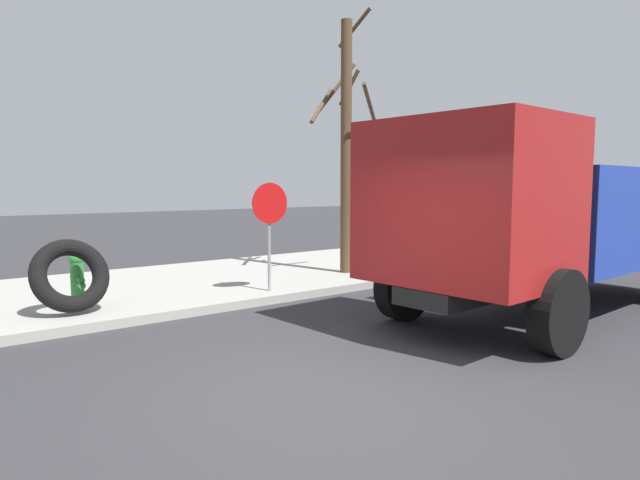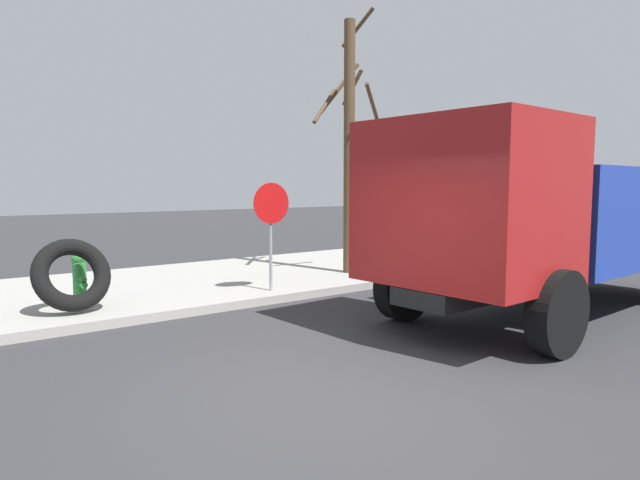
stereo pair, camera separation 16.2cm
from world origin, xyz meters
name	(u,v)px [view 1 (the left image)]	position (x,y,z in m)	size (l,w,h in m)	color
ground_plane	(331,396)	(0.00, 0.00, 0.00)	(80.00, 80.00, 0.00)	#2D2D30
sidewalk_curb	(116,292)	(0.00, 6.50, 0.07)	(36.00, 5.00, 0.15)	#99968E
fire_hydrant	(77,276)	(-0.97, 5.41, 0.63)	(0.24, 0.55, 0.89)	#2D8438
loose_tire	(70,275)	(-1.23, 4.82, 0.74)	(1.18, 1.18, 0.26)	black
stop_sign	(270,216)	(2.20, 4.45, 1.55)	(0.76, 0.08, 2.03)	gray
dump_truck_blue	(547,217)	(5.13, 0.63, 1.61)	(7.11, 3.08, 3.00)	#1E3899
bare_tree	(346,141)	(4.81, 5.30, 3.11)	(1.68, 1.69, 5.90)	#4C3823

